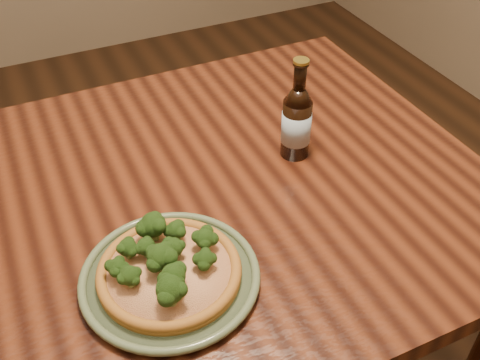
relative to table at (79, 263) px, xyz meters
name	(u,v)px	position (x,y,z in m)	size (l,w,h in m)	color
table	(79,263)	(0.00, 0.00, 0.00)	(1.60, 0.90, 0.75)	#4D2110
plate	(170,277)	(0.12, -0.19, 0.10)	(0.29, 0.29, 0.02)	#586747
pizza	(168,268)	(0.12, -0.19, 0.12)	(0.23, 0.23, 0.07)	#A76A25
beer_bottle	(297,121)	(0.46, 0.02, 0.17)	(0.06, 0.06, 0.21)	black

